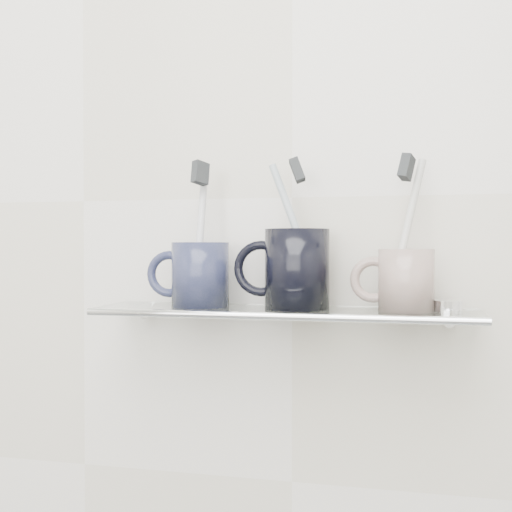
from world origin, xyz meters
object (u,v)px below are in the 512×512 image
(mug_center, at_px, (297,269))
(mug_right, at_px, (406,280))
(shelf_glass, at_px, (284,312))
(mug_left, at_px, (200,274))

(mug_center, xyz_separation_m, mug_right, (0.14, 0.00, -0.01))
(shelf_glass, bearing_deg, mug_center, 16.66)
(mug_right, bearing_deg, shelf_glass, -153.28)
(mug_left, relative_size, mug_center, 0.83)
(mug_left, bearing_deg, mug_center, -8.64)
(mug_left, height_order, mug_right, mug_left)
(mug_left, bearing_deg, mug_right, -8.64)
(shelf_glass, xyz_separation_m, mug_left, (-0.12, 0.00, 0.05))
(shelf_glass, relative_size, mug_center, 4.80)
(shelf_glass, xyz_separation_m, mug_right, (0.16, 0.00, 0.04))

